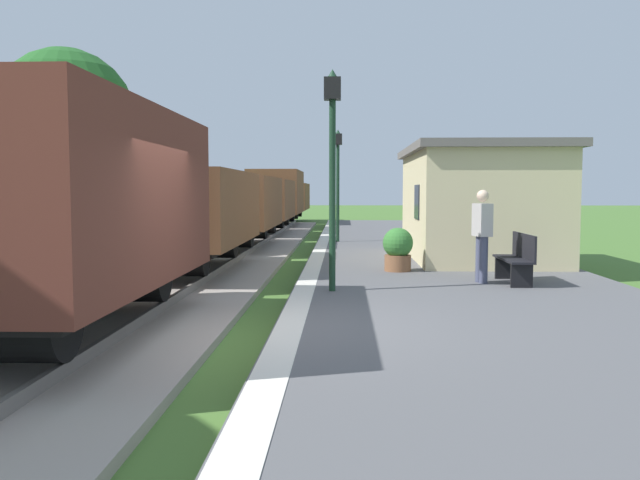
# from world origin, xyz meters

# --- Properties ---
(ground_plane) EXTENTS (160.00, 160.00, 0.00)m
(ground_plane) POSITION_xyz_m (0.00, 0.00, 0.00)
(ground_plane) COLOR #47702D
(platform_slab) EXTENTS (6.00, 60.00, 0.25)m
(platform_slab) POSITION_xyz_m (3.20, 0.00, 0.12)
(platform_slab) COLOR #565659
(platform_slab) RESTS_ON ground
(platform_edge_stripe) EXTENTS (0.36, 60.00, 0.01)m
(platform_edge_stripe) POSITION_xyz_m (0.40, 0.00, 0.25)
(platform_edge_stripe) COLOR silver
(platform_edge_stripe) RESTS_ON platform_slab
(track_ballast) EXTENTS (3.80, 60.00, 0.12)m
(track_ballast) POSITION_xyz_m (-2.40, 0.00, 0.06)
(track_ballast) COLOR #9E9389
(track_ballast) RESTS_ON ground
(rail_near) EXTENTS (0.07, 60.00, 0.14)m
(rail_near) POSITION_xyz_m (-1.68, 0.00, 0.19)
(rail_near) COLOR slate
(rail_near) RESTS_ON track_ballast
(rail_far) EXTENTS (0.07, 60.00, 0.14)m
(rail_far) POSITION_xyz_m (-3.12, 0.00, 0.19)
(rail_far) COLOR slate
(rail_far) RESTS_ON track_ballast
(freight_train) EXTENTS (2.50, 39.20, 2.72)m
(freight_train) POSITION_xyz_m (-2.40, 16.15, 1.51)
(freight_train) COLOR brown
(freight_train) RESTS_ON rail_near
(station_hut) EXTENTS (3.50, 5.80, 2.78)m
(station_hut) POSITION_xyz_m (4.40, 8.52, 1.65)
(station_hut) COLOR beige
(station_hut) RESTS_ON platform_slab
(bench_near_hut) EXTENTS (0.42, 1.50, 0.91)m
(bench_near_hut) POSITION_xyz_m (4.26, 4.04, 0.72)
(bench_near_hut) COLOR black
(bench_near_hut) RESTS_ON platform_slab
(person_waiting) EXTENTS (0.33, 0.43, 1.71)m
(person_waiting) POSITION_xyz_m (3.62, 4.06, 1.18)
(person_waiting) COLOR #474C66
(person_waiting) RESTS_ON platform_slab
(potted_planter) EXTENTS (0.64, 0.64, 0.92)m
(potted_planter) POSITION_xyz_m (2.22, 5.81, 0.72)
(potted_planter) COLOR brown
(potted_planter) RESTS_ON platform_slab
(lamp_post_near) EXTENTS (0.28, 0.28, 3.70)m
(lamp_post_near) POSITION_xyz_m (0.89, 2.96, 2.80)
(lamp_post_near) COLOR #193823
(lamp_post_near) RESTS_ON platform_slab
(lamp_post_far) EXTENTS (0.28, 0.28, 3.70)m
(lamp_post_far) POSITION_xyz_m (0.89, 13.88, 2.80)
(lamp_post_far) COLOR #193823
(lamp_post_far) RESTS_ON platform_slab
(tree_trackside_far) EXTENTS (3.71, 3.71, 5.81)m
(tree_trackside_far) POSITION_xyz_m (-6.52, 9.89, 3.95)
(tree_trackside_far) COLOR #4C3823
(tree_trackside_far) RESTS_ON ground
(tree_field_left) EXTENTS (3.85, 3.85, 5.31)m
(tree_field_left) POSITION_xyz_m (-7.95, 17.13, 3.37)
(tree_field_left) COLOR #4C3823
(tree_field_left) RESTS_ON ground
(tree_field_distant) EXTENTS (3.16, 3.16, 5.02)m
(tree_field_distant) POSITION_xyz_m (-10.31, 23.31, 3.42)
(tree_field_distant) COLOR #4C3823
(tree_field_distant) RESTS_ON ground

